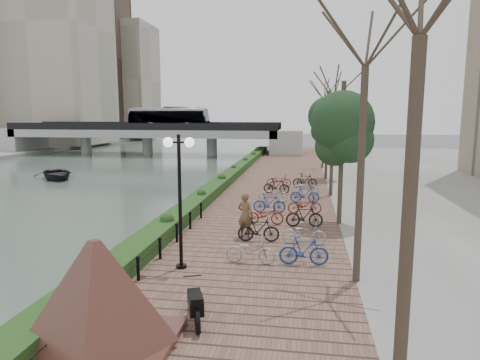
% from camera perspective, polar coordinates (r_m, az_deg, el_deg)
% --- Properties ---
extents(ground, '(220.00, 220.00, 0.00)m').
position_cam_1_polar(ground, '(13.77, -20.53, -15.57)').
color(ground, '#59595B').
rests_on(ground, ground).
extents(river_water, '(30.00, 130.00, 0.02)m').
position_cam_1_polar(river_water, '(42.12, -21.88, 0.62)').
color(river_water, '#4D6157').
rests_on(river_water, ground).
extents(promenade, '(8.00, 75.00, 0.50)m').
position_cam_1_polar(promenade, '(28.95, 3.87, -1.75)').
color(promenade, brown).
rests_on(promenade, ground).
extents(hedge, '(1.10, 56.00, 0.60)m').
position_cam_1_polar(hedge, '(31.76, -1.86, 0.21)').
color(hedge, '#173B15').
rests_on(hedge, promenade).
extents(chain_fence, '(0.10, 14.10, 0.70)m').
position_cam_1_polar(chain_fence, '(14.57, -11.93, -10.22)').
color(chain_fence, black).
rests_on(chain_fence, promenade).
extents(granite_monument, '(4.17, 4.17, 2.49)m').
position_cam_1_polar(granite_monument, '(9.76, -18.51, -14.55)').
color(granite_monument, '#47211E').
rests_on(granite_monument, promenade).
extents(lamppost, '(1.02, 0.32, 4.41)m').
position_cam_1_polar(lamppost, '(13.84, -8.10, 1.10)').
color(lamppost, black).
rests_on(lamppost, promenade).
extents(motorcycle, '(0.96, 1.59, 0.95)m').
position_cam_1_polar(motorcycle, '(10.97, -6.03, -15.92)').
color(motorcycle, black).
rests_on(motorcycle, promenade).
extents(pedestrian, '(0.80, 0.65, 1.89)m').
position_cam_1_polar(pedestrian, '(17.56, 0.71, -4.72)').
color(pedestrian, brown).
rests_on(pedestrian, promenade).
extents(bicycle_parking, '(2.40, 17.32, 1.00)m').
position_cam_1_polar(bicycle_parking, '(22.16, 6.25, -3.17)').
color(bicycle_parking, '#999A9D').
rests_on(bicycle_parking, promenade).
extents(street_trees, '(3.20, 37.12, 6.80)m').
position_cam_1_polar(street_trees, '(23.68, 12.66, 4.08)').
color(street_trees, '#342B1F').
rests_on(street_trees, promenade).
extents(bridge, '(36.00, 10.77, 6.50)m').
position_cam_1_polar(bridge, '(59.62, -11.71, 6.55)').
color(bridge, gray).
rests_on(bridge, ground).
extents(boat, '(5.48, 5.61, 0.95)m').
position_cam_1_polar(boat, '(39.72, -23.27, 0.78)').
color(boat, black).
rests_on(boat, river_water).
extents(far_buildings, '(35.00, 38.00, 38.00)m').
position_cam_1_polar(far_buildings, '(91.18, -23.99, 14.74)').
color(far_buildings, '#A89D8C').
rests_on(far_buildings, far_bank).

